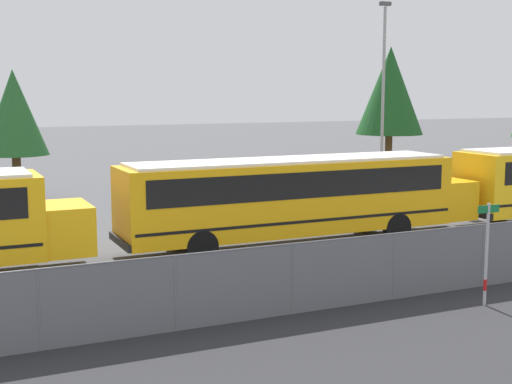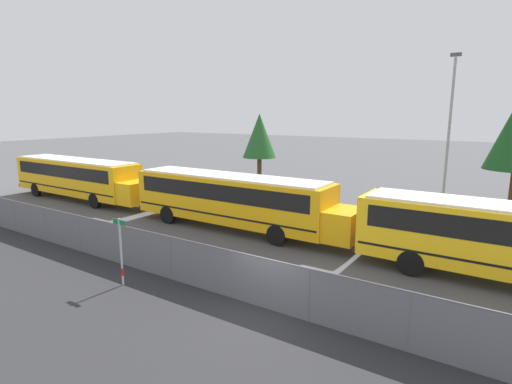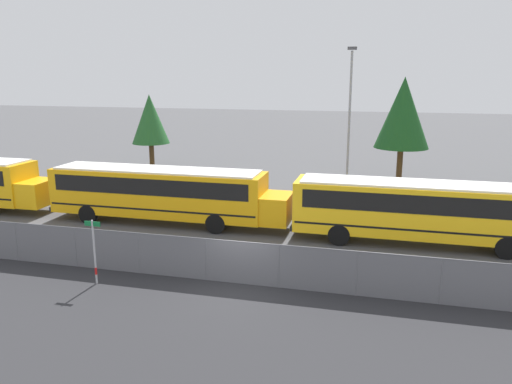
# 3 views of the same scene
# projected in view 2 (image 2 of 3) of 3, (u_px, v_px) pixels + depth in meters

# --- Properties ---
(ground_plane) EXTENTS (200.00, 200.00, 0.00)m
(ground_plane) POSITION_uv_depth(u_px,v_px,m) (268.00, 309.00, 13.74)
(ground_plane) COLOR #4C4C4F
(fence) EXTENTS (70.48, 0.07, 1.83)m
(fence) POSITION_uv_depth(u_px,v_px,m) (268.00, 284.00, 13.56)
(fence) COLOR #9EA0A5
(fence) RESTS_ON ground_plane
(school_bus_0) EXTENTS (14.04, 2.58, 3.17)m
(school_bus_0) POSITION_uv_depth(u_px,v_px,m) (78.00, 176.00, 30.91)
(school_bus_0) COLOR #EDA80F
(school_bus_0) RESTS_ON ground_plane
(school_bus_1) EXTENTS (14.04, 2.58, 3.17)m
(school_bus_1) POSITION_uv_depth(u_px,v_px,m) (234.00, 197.00, 22.87)
(school_bus_1) COLOR orange
(school_bus_1) RESTS_ON ground_plane
(street_sign) EXTENTS (0.70, 0.09, 2.71)m
(street_sign) POSITION_uv_depth(u_px,v_px,m) (121.00, 250.00, 15.38)
(street_sign) COLOR #B7B7BC
(street_sign) RESTS_ON ground_plane
(light_pole) EXTENTS (0.60, 0.24, 10.13)m
(light_pole) POSITION_uv_depth(u_px,v_px,m) (449.00, 133.00, 24.24)
(light_pole) COLOR gray
(light_pole) RESTS_ON ground_plane
(tree_0) EXTENTS (3.31, 3.31, 6.66)m
(tree_0) POSITION_uv_depth(u_px,v_px,m) (259.00, 136.00, 39.23)
(tree_0) COLOR #51381E
(tree_0) RESTS_ON ground_plane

